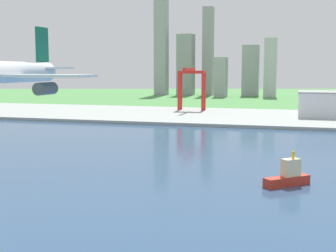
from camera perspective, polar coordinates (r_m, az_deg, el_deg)
ground_plane at (r=226.95m, az=3.65°, el=-3.92°), size 2400.00×2400.00×0.00m
water_bay at (r=170.27m, az=-0.80°, el=-7.58°), size 840.00×360.00×0.15m
industrial_pier at (r=412.51m, az=9.43°, el=1.10°), size 840.00×140.00×2.50m
tugboat_small at (r=179.00m, az=14.35°, el=-5.88°), size 16.68×15.99×12.60m
port_crane_red at (r=457.62m, az=2.85°, el=5.62°), size 26.06×40.13×40.98m
warehouse_main at (r=419.28m, az=19.03°, el=2.53°), size 52.08×40.45×21.18m
distant_skyline at (r=754.93m, az=4.50°, el=7.90°), size 193.36×63.20×155.53m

